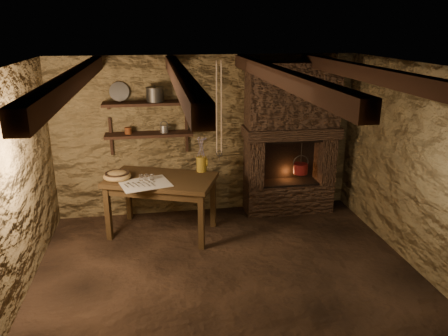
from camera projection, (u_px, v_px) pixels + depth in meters
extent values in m
plane|color=black|center=(229.00, 277.00, 5.10)|extent=(4.50, 4.50, 0.00)
cube|color=brown|center=(206.00, 136.00, 6.59)|extent=(4.50, 0.04, 2.40)
cube|color=brown|center=(283.00, 283.00, 2.85)|extent=(4.50, 0.04, 2.40)
cube|color=brown|center=(9.00, 193.00, 4.37)|extent=(0.04, 4.00, 2.40)
cube|color=brown|center=(420.00, 170.00, 5.07)|extent=(0.04, 4.00, 2.40)
cube|color=black|center=(230.00, 67.00, 4.34)|extent=(4.50, 4.00, 0.04)
cube|color=black|center=(74.00, 79.00, 4.14)|extent=(0.14, 3.95, 0.16)
cube|color=black|center=(180.00, 77.00, 4.30)|extent=(0.14, 3.95, 0.16)
cube|color=black|center=(278.00, 76.00, 4.45)|extent=(0.14, 3.95, 0.16)
cube|color=black|center=(370.00, 74.00, 4.60)|extent=(0.14, 3.95, 0.16)
cube|color=black|center=(149.00, 134.00, 6.28)|extent=(1.25, 0.30, 0.04)
cube|color=black|center=(147.00, 103.00, 6.14)|extent=(1.25, 0.30, 0.04)
cube|color=#35231A|center=(288.00, 197.00, 6.87)|extent=(1.35, 0.45, 0.45)
cube|color=#35231A|center=(254.00, 162.00, 6.60)|extent=(0.23, 0.45, 0.75)
cube|color=#35231A|center=(324.00, 159.00, 6.77)|extent=(0.23, 0.45, 0.75)
cube|color=#35231A|center=(292.00, 132.00, 6.51)|extent=(1.43, 0.51, 0.16)
cube|color=#35231A|center=(293.00, 95.00, 6.37)|extent=(1.35, 0.45, 0.94)
cube|color=black|center=(286.00, 157.00, 6.87)|extent=(0.90, 0.06, 0.75)
cube|color=#372613|center=(161.00, 180.00, 5.94)|extent=(1.64, 1.28, 0.06)
cube|color=#372613|center=(161.00, 186.00, 5.97)|extent=(1.48, 1.12, 0.10)
cube|color=beige|center=(145.00, 184.00, 5.70)|extent=(0.73, 0.65, 0.01)
cylinder|color=olive|center=(202.00, 164.00, 6.16)|extent=(0.19, 0.19, 0.22)
torus|color=olive|center=(207.00, 162.00, 6.17)|extent=(0.02, 0.12, 0.12)
ellipsoid|color=olive|center=(117.00, 176.00, 5.87)|extent=(0.41, 0.41, 0.13)
cylinder|color=#2C2A27|center=(155.00, 95.00, 6.12)|extent=(0.28, 0.28, 0.18)
cylinder|color=#A8A8A2|center=(119.00, 92.00, 6.13)|extent=(0.29, 0.15, 0.27)
cylinder|color=#5C2912|center=(128.00, 131.00, 6.22)|extent=(0.12, 0.12, 0.09)
cylinder|color=maroon|center=(300.00, 169.00, 6.71)|extent=(0.28, 0.28, 0.15)
torus|color=#2C2A27|center=(301.00, 163.00, 6.68)|extent=(0.25, 0.02, 0.25)
cylinder|color=#2C2A27|center=(301.00, 153.00, 6.63)|extent=(0.01, 0.01, 0.44)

